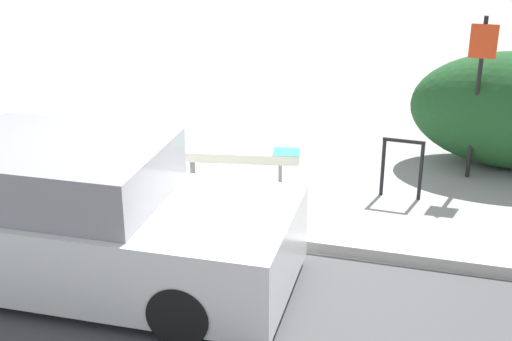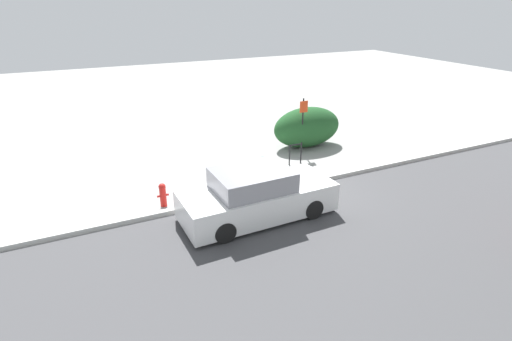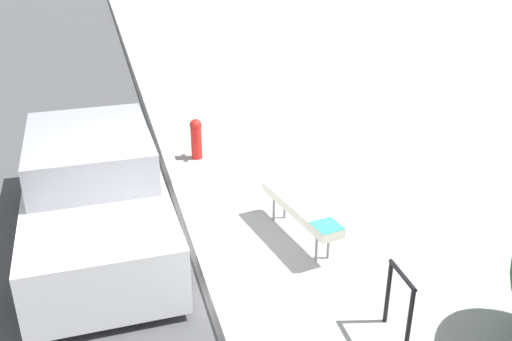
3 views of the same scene
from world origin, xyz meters
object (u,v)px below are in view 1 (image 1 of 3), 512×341
object	(u,v)px
bench	(237,155)
bike_rack	(402,162)
sign_post	(478,84)
parked_car_near	(76,220)

from	to	relation	value
bench	bike_rack	world-z (taller)	bike_rack
sign_post	bike_rack	bearing A→B (deg)	-132.42
bench	parked_car_near	bearing A→B (deg)	-118.55
bench	sign_post	xyz separation A→B (m)	(3.07, 1.27, 0.90)
bike_rack	parked_car_near	distance (m)	4.34
bench	bike_rack	xyz separation A→B (m)	(2.20, 0.32, 0.01)
parked_car_near	bike_rack	bearing A→B (deg)	42.96
sign_post	parked_car_near	xyz separation A→B (m)	(-3.98, -3.98, -0.71)
bench	parked_car_near	distance (m)	2.87
sign_post	parked_car_near	bearing A→B (deg)	-134.99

